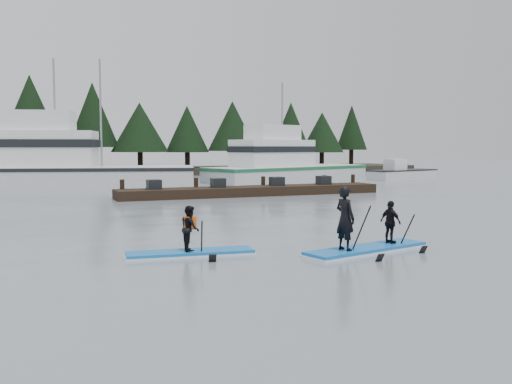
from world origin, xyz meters
name	(u,v)px	position (x,y,z in m)	size (l,w,h in m)	color
ground	(354,250)	(0.00, 0.00, 0.00)	(160.00, 160.00, 0.00)	slate
far_shore	(89,172)	(0.00, 42.00, 0.30)	(70.00, 8.00, 0.60)	#2D281E
treeline	(89,176)	(0.00, 42.00, 0.00)	(60.00, 4.00, 8.00)	black
fishing_boat_large	(61,174)	(-3.83, 30.04, 0.75)	(18.12, 10.23, 9.89)	silver
fishing_boat_medium	(285,173)	(12.91, 27.78, 0.62)	(15.12, 8.01, 8.65)	silver
skiff	(403,174)	(22.73, 25.26, 0.39)	(6.64, 1.99, 0.77)	silver
floating_dock	(252,191)	(4.68, 16.31, 0.25)	(14.99, 2.00, 0.50)	black
buoy_b	(150,189)	(0.77, 23.31, 0.00)	(0.49, 0.49, 0.49)	#F94D0C
buoy_c	(315,179)	(15.78, 27.82, 0.00)	(0.53, 0.53, 0.53)	#F94D0C
paddleboard_solo	(190,240)	(-4.12, 1.19, 0.37)	(3.25, 1.32, 1.76)	#1366B7
paddleboard_duo	(364,232)	(0.08, -0.34, 0.52)	(3.81, 1.56, 2.23)	blue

